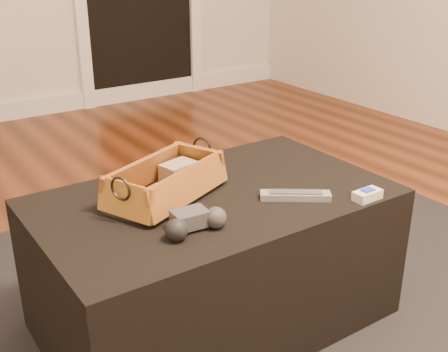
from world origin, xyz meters
TOP-DOWN VIEW (x-y plane):
  - area_rug at (0.24, 0.11)m, footprint 2.60×2.00m
  - ottoman at (0.24, 0.16)m, footprint 1.00×0.60m
  - tv_remote at (0.11, 0.20)m, footprint 0.19×0.13m
  - cloth_bundle at (0.19, 0.28)m, footprint 0.11×0.09m
  - wicker_basket at (0.12, 0.22)m, footprint 0.40×0.31m
  - game_controller at (0.08, 0.00)m, footprint 0.17×0.09m
  - silver_remote at (0.41, 0.01)m, footprint 0.18×0.15m
  - cream_gadget at (0.57, -0.11)m, footprint 0.08×0.04m

SIDE VIEW (x-z plane):
  - area_rug at x=0.24m, z-range 0.00..0.01m
  - ottoman at x=0.24m, z-range 0.01..0.43m
  - silver_remote at x=0.41m, z-range 0.43..0.45m
  - cream_gadget at x=0.57m, z-range 0.43..0.46m
  - tv_remote at x=0.11m, z-range 0.44..0.46m
  - game_controller at x=0.08m, z-range 0.43..0.49m
  - cloth_bundle at x=0.19m, z-range 0.44..0.50m
  - wicker_basket at x=0.12m, z-range 0.41..0.54m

